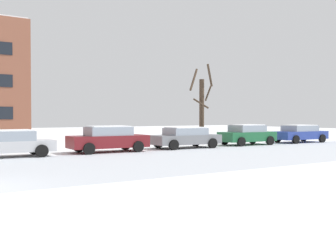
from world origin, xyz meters
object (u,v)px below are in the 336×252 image
object	(u,v)px
parked_car_gray	(185,137)
parked_car_green	(247,134)
parked_car_silver	(9,143)
parked_car_maroon	(108,139)
parked_car_blue	(300,133)

from	to	relation	value
parked_car_gray	parked_car_green	xyz separation A→B (m)	(5.40, -0.01, 0.04)
parked_car_silver	parked_car_green	world-z (taller)	parked_car_green
parked_car_green	parked_car_gray	bearing A→B (deg)	179.89
parked_car_maroon	parked_car_green	distance (m)	10.80
parked_car_gray	parked_car_green	distance (m)	5.40
parked_car_maroon	parked_car_blue	distance (m)	16.20
parked_car_silver	parked_car_green	bearing A→B (deg)	0.05
parked_car_maroon	parked_car_green	bearing A→B (deg)	0.22
parked_car_maroon	parked_car_gray	world-z (taller)	parked_car_maroon
parked_car_maroon	parked_car_blue	size ratio (longest dim) A/B	0.99
parked_car_maroon	parked_car_gray	xyz separation A→B (m)	(5.40, 0.05, -0.06)
parked_car_maroon	parked_car_gray	size ratio (longest dim) A/B	1.00
parked_car_gray	parked_car_blue	bearing A→B (deg)	-1.13
parked_car_silver	parked_car_maroon	distance (m)	5.40
parked_car_maroon	parked_car_blue	xyz separation A→B (m)	(16.20, -0.16, -0.05)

